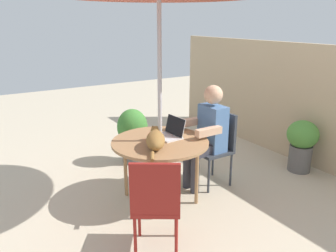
# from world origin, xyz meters

# --- Properties ---
(ground_plane) EXTENTS (14.00, 14.00, 0.00)m
(ground_plane) POSITION_xyz_m (0.00, 0.00, 0.00)
(ground_plane) COLOR #BCAD93
(fence_back) EXTENTS (5.14, 0.08, 1.65)m
(fence_back) POSITION_xyz_m (0.00, 2.26, 0.82)
(fence_back) COLOR tan
(fence_back) RESTS_ON ground
(patio_table) EXTENTS (1.05, 1.05, 0.70)m
(patio_table) POSITION_xyz_m (0.00, 0.00, 0.65)
(patio_table) COLOR #9E754C
(patio_table) RESTS_ON ground
(chair_occupied) EXTENTS (0.40, 0.40, 0.89)m
(chair_occupied) POSITION_xyz_m (0.00, 0.81, 0.53)
(chair_occupied) COLOR #33383F
(chair_occupied) RESTS_ON ground
(chair_empty) EXTENTS (0.55, 0.55, 0.89)m
(chair_empty) POSITION_xyz_m (0.79, -0.51, 0.53)
(chair_empty) COLOR maroon
(chair_empty) RESTS_ON ground
(person_seated) EXTENTS (0.48, 0.48, 1.23)m
(person_seated) POSITION_xyz_m (0.00, 0.65, 0.70)
(person_seated) COLOR #4C72A5
(person_seated) RESTS_ON ground
(laptop) EXTENTS (0.32, 0.27, 0.21)m
(laptop) POSITION_xyz_m (-0.05, 0.18, 0.76)
(laptop) COLOR silver
(laptop) RESTS_ON patio_table
(cat) EXTENTS (0.57, 0.41, 0.17)m
(cat) POSITION_xyz_m (0.14, -0.13, 0.78)
(cat) COLOR olive
(cat) RESTS_ON patio_table
(potted_plant_near_fence) EXTENTS (0.40, 0.40, 0.70)m
(potted_plant_near_fence) POSITION_xyz_m (0.33, 1.97, 0.40)
(potted_plant_near_fence) COLOR #595654
(potted_plant_near_fence) RESTS_ON ground
(potted_plant_by_chair) EXTENTS (0.42, 0.42, 0.77)m
(potted_plant_by_chair) POSITION_xyz_m (-1.12, 0.21, 0.43)
(potted_plant_by_chair) COLOR #595654
(potted_plant_by_chair) RESTS_ON ground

